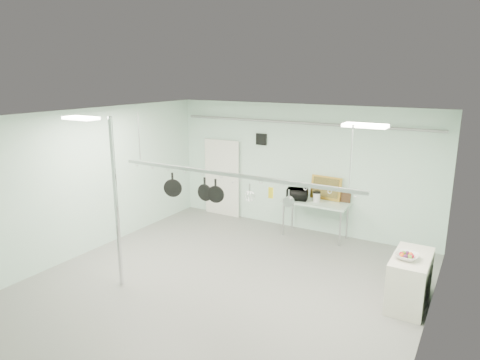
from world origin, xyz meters
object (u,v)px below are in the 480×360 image
Objects in this scene: skillet_left at (173,185)px; prep_table at (316,204)px; chrome_pole at (116,204)px; fruit_bowl at (406,256)px; skillet_mid at (205,189)px; skillet_right at (216,191)px; side_cabinet at (410,280)px; coffee_canister at (317,197)px; microwave at (297,194)px; pot_rack at (230,173)px.

prep_table is at bearing 36.49° from skillet_left.
chrome_pole is 8.12× the size of fruit_bowl.
skillet_mid is (1.34, 0.90, 0.27)m from chrome_pole.
skillet_right is at bearing -26.19° from skillet_left.
prep_table is at bearing 139.21° from side_cabinet.
coffee_canister is at bearing 62.55° from skillet_right.
microwave is (-0.46, -0.07, 0.21)m from prep_table.
microwave is at bearing 91.03° from pot_rack.
microwave is 1.26× the size of fruit_bowl.
chrome_pole is at bearing -118.71° from prep_table.
side_cabinet is at bearing 130.88° from microwave.
skillet_mid is (-3.51, -1.10, 1.42)m from side_cabinet.
prep_table is 3.59m from skillet_mid.
skillet_right is at bearing 29.62° from chrome_pole.
skillet_right reaches higher than side_cabinet.
skillet_right is at bearing 180.00° from pot_rack.
chrome_pole is 4.85m from prep_table.
pot_rack is at bearing -96.91° from prep_table.
microwave reaches higher than prep_table.
prep_table is 4.06× the size of fruit_bowl.
skillet_left is 1.09× the size of skillet_mid.
microwave is at bearing -171.29° from prep_table.
side_cabinet is (2.55, -2.20, -0.38)m from prep_table.
chrome_pole is at bearing -144.25° from skillet_mid.
coffee_canister is at bearing 82.76° from pot_rack.
skillet_mid is at bearing -162.58° from side_cabinet.
skillet_left reaches higher than side_cabinet.
pot_rack reaches higher than side_cabinet.
chrome_pole is 4.83m from coffee_canister.
side_cabinet is 3.73m from microwave.
coffee_canister is 0.50× the size of skillet_mid.
coffee_canister is 3.48m from skillet_right.
side_cabinet is at bearing -11.69° from skillet_left.
side_cabinet is at bearing -40.91° from coffee_canister.
prep_table is 7.23× the size of coffee_canister.
microwave reaches higher than coffee_canister.
fruit_bowl is at bearing 17.12° from skillet_mid.
prep_table is 0.51m from microwave.
pot_rack is 10.92× the size of skillet_mid.
pot_rack is at bearing -97.24° from coffee_canister.
pot_rack is 1.36m from skillet_left.
skillet_left is (-4.18, -0.93, 0.90)m from fruit_bowl.
chrome_pole is 7.37× the size of skillet_right.
chrome_pole is at bearing -159.05° from fruit_bowl.
chrome_pole is at bearing -149.68° from skillet_left.
skillet_left is at bearing -117.32° from prep_table.
pot_rack is 21.70× the size of coffee_canister.
chrome_pole is at bearing -154.65° from pot_rack.
microwave is 3.55m from skillet_left.
microwave is at bearing 70.55° from skillet_right.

